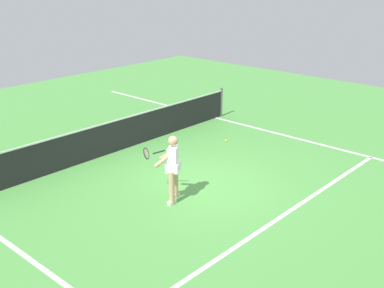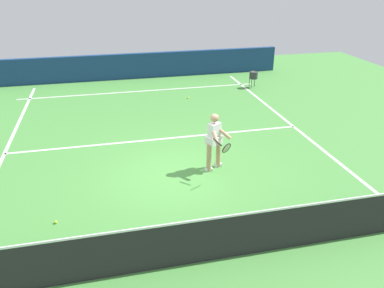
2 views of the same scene
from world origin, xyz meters
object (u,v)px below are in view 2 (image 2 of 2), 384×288
at_px(tennis_ball_near, 188,98).
at_px(ball_hopper, 254,75).
at_px(tennis_player, 215,140).
at_px(tennis_ball_mid, 56,222).

height_order(tennis_ball_near, ball_hopper, ball_hopper).
bearing_deg(ball_hopper, tennis_player, 61.19).
relative_size(tennis_player, tennis_ball_near, 23.48).
bearing_deg(tennis_player, ball_hopper, -118.81).
bearing_deg(tennis_player, tennis_ball_mid, 21.57).
relative_size(tennis_player, ball_hopper, 2.09).
distance_m(tennis_ball_near, tennis_ball_mid, 8.82).
bearing_deg(tennis_ball_mid, tennis_player, -158.43).
xyz_separation_m(tennis_player, tennis_ball_near, (-0.65, -6.01, -0.81)).
bearing_deg(tennis_player, tennis_ball_near, -96.22).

